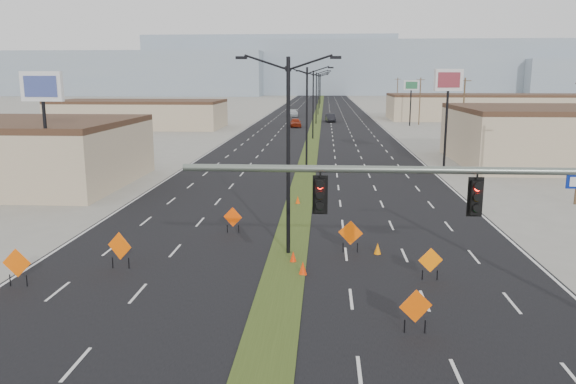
# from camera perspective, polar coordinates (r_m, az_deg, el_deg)

# --- Properties ---
(ground) EXTENTS (600.00, 600.00, 0.00)m
(ground) POSITION_cam_1_polar(r_m,az_deg,el_deg) (18.40, -2.55, -17.72)
(ground) COLOR gray
(ground) RESTS_ON ground
(road_surface) EXTENTS (25.00, 400.00, 0.02)m
(road_surface) POSITION_cam_1_polar(r_m,az_deg,el_deg) (116.31, 2.89, 7.09)
(road_surface) COLOR black
(road_surface) RESTS_ON ground
(median_strip) EXTENTS (2.00, 400.00, 0.04)m
(median_strip) POSITION_cam_1_polar(r_m,az_deg,el_deg) (116.31, 2.89, 7.09)
(median_strip) COLOR #334518
(median_strip) RESTS_ON ground
(building_sw_far) EXTENTS (30.00, 14.00, 4.50)m
(building_sw_far) POSITION_cam_1_polar(r_m,az_deg,el_deg) (106.69, -14.84, 7.54)
(building_sw_far) COLOR tan
(building_sw_far) RESTS_ON ground
(building_se_far) EXTENTS (44.00, 16.00, 5.00)m
(building_se_far) POSITION_cam_1_polar(r_m,az_deg,el_deg) (131.20, 19.99, 8.02)
(building_se_far) COLOR tan
(building_se_far) RESTS_ON ground
(mesa_west) EXTENTS (180.00, 50.00, 22.00)m
(mesa_west) POSITION_cam_1_polar(r_m,az_deg,el_deg) (320.06, -18.97, 11.29)
(mesa_west) COLOR #8999AA
(mesa_west) RESTS_ON ground
(mesa_center) EXTENTS (220.00, 50.00, 28.00)m
(mesa_center) POSITION_cam_1_polar(r_m,az_deg,el_deg) (318.29, 10.93, 12.24)
(mesa_center) COLOR #8999AA
(mesa_center) RESTS_ON ground
(mesa_backdrop) EXTENTS (140.00, 50.00, 32.00)m
(mesa_backdrop) POSITION_cam_1_polar(r_m,az_deg,el_deg) (337.53, -1.67, 12.73)
(mesa_backdrop) COLOR #8999AA
(mesa_backdrop) RESTS_ON ground
(signal_mast) EXTENTS (16.30, 0.60, 8.00)m
(signal_mast) POSITION_cam_1_polar(r_m,az_deg,el_deg) (19.62, 23.72, -1.82)
(signal_mast) COLOR slate
(signal_mast) RESTS_ON ground
(streetlight_0) EXTENTS (5.15, 0.24, 10.02)m
(streetlight_0) POSITION_cam_1_polar(r_m,az_deg,el_deg) (28.24, 0.03, 4.27)
(streetlight_0) COLOR black
(streetlight_0) RESTS_ON ground
(streetlight_1) EXTENTS (5.15, 0.24, 10.02)m
(streetlight_1) POSITION_cam_1_polar(r_m,az_deg,el_deg) (56.10, 1.92, 7.88)
(streetlight_1) COLOR black
(streetlight_1) RESTS_ON ground
(streetlight_2) EXTENTS (5.15, 0.24, 10.02)m
(streetlight_2) POSITION_cam_1_polar(r_m,az_deg,el_deg) (84.05, 2.57, 9.09)
(streetlight_2) COLOR black
(streetlight_2) RESTS_ON ground
(streetlight_3) EXTENTS (5.15, 0.24, 10.02)m
(streetlight_3) POSITION_cam_1_polar(r_m,az_deg,el_deg) (112.02, 2.89, 9.70)
(streetlight_3) COLOR black
(streetlight_3) RESTS_ON ground
(streetlight_4) EXTENTS (5.15, 0.24, 10.02)m
(streetlight_4) POSITION_cam_1_polar(r_m,az_deg,el_deg) (140.01, 3.08, 10.06)
(streetlight_4) COLOR black
(streetlight_4) RESTS_ON ground
(streetlight_5) EXTENTS (5.15, 0.24, 10.02)m
(streetlight_5) POSITION_cam_1_polar(r_m,az_deg,el_deg) (168.00, 3.21, 10.30)
(streetlight_5) COLOR black
(streetlight_5) RESTS_ON ground
(streetlight_6) EXTENTS (5.15, 0.24, 10.02)m
(streetlight_6) POSITION_cam_1_polar(r_m,az_deg,el_deg) (195.99, 3.31, 10.48)
(streetlight_6) COLOR black
(streetlight_6) RESTS_ON ground
(utility_pole_1) EXTENTS (1.60, 0.20, 9.00)m
(utility_pole_1) POSITION_cam_1_polar(r_m,az_deg,el_deg) (78.21, 17.38, 7.86)
(utility_pole_1) COLOR #4C3823
(utility_pole_1) RESTS_ON ground
(utility_pole_2) EXTENTS (1.60, 0.20, 9.00)m
(utility_pole_2) POSITION_cam_1_polar(r_m,az_deg,el_deg) (112.51, 13.24, 9.04)
(utility_pole_2) COLOR #4C3823
(utility_pole_2) RESTS_ON ground
(utility_pole_3) EXTENTS (1.60, 0.20, 9.00)m
(utility_pole_3) POSITION_cam_1_polar(r_m,az_deg,el_deg) (147.14, 11.04, 9.65)
(utility_pole_3) COLOR #4C3823
(utility_pole_3) RESTS_ON ground
(car_left) EXTENTS (2.47, 5.04, 1.65)m
(car_left) POSITION_cam_1_polar(r_m,az_deg,el_deg) (104.56, 0.77, 7.06)
(car_left) COLOR maroon
(car_left) RESTS_ON ground
(car_mid) EXTENTS (2.26, 5.08, 1.62)m
(car_mid) POSITION_cam_1_polar(r_m,az_deg,el_deg) (117.22, 4.33, 7.50)
(car_mid) COLOR black
(car_mid) RESTS_ON ground
(car_far) EXTENTS (2.61, 5.74, 1.63)m
(car_far) POSITION_cam_1_polar(r_m,az_deg,el_deg) (132.96, 0.51, 8.01)
(car_far) COLOR silver
(car_far) RESTS_ON ground
(construction_sign_0) EXTENTS (1.30, 0.08, 1.73)m
(construction_sign_0) POSITION_cam_1_polar(r_m,az_deg,el_deg) (27.31, -25.84, -6.62)
(construction_sign_0) COLOR #D94F04
(construction_sign_0) RESTS_ON ground
(construction_sign_1) EXTENTS (1.29, 0.50, 1.81)m
(construction_sign_1) POSITION_cam_1_polar(r_m,az_deg,el_deg) (28.01, -16.73, -5.39)
(construction_sign_1) COLOR #EE5605
(construction_sign_1) RESTS_ON ground
(construction_sign_2) EXTENTS (1.14, 0.31, 1.55)m
(construction_sign_2) POSITION_cam_1_polar(r_m,az_deg,el_deg) (33.13, -5.63, -2.64)
(construction_sign_2) COLOR #FB4905
(construction_sign_2) RESTS_ON ground
(construction_sign_3) EXTENTS (1.27, 0.29, 1.71)m
(construction_sign_3) POSITION_cam_1_polar(r_m,az_deg,el_deg) (29.46, 6.37, -4.25)
(construction_sign_3) COLOR #F45705
(construction_sign_3) RESTS_ON ground
(construction_sign_4) EXTENTS (1.22, 0.34, 1.66)m
(construction_sign_4) POSITION_cam_1_polar(r_m,az_deg,el_deg) (20.84, 12.84, -11.39)
(construction_sign_4) COLOR #DA4C04
(construction_sign_4) RESTS_ON ground
(construction_sign_5) EXTENTS (1.13, 0.24, 1.52)m
(construction_sign_5) POSITION_cam_1_polar(r_m,az_deg,el_deg) (26.21, 14.28, -6.85)
(construction_sign_5) COLOR orange
(construction_sign_5) RESTS_ON ground
(cone_0) EXTENTS (0.52, 0.52, 0.65)m
(cone_0) POSITION_cam_1_polar(r_m,az_deg,el_deg) (26.25, 1.51, -7.74)
(cone_0) COLOR red
(cone_0) RESTS_ON ground
(cone_1) EXTENTS (0.38, 0.38, 0.62)m
(cone_1) POSITION_cam_1_polar(r_m,az_deg,el_deg) (29.56, 9.09, -5.70)
(cone_1) COLOR orange
(cone_1) RESTS_ON ground
(cone_2) EXTENTS (0.36, 0.36, 0.58)m
(cone_2) POSITION_cam_1_polar(r_m,az_deg,el_deg) (27.97, 0.53, -6.59)
(cone_2) COLOR red
(cone_2) RESTS_ON ground
(cone_3) EXTENTS (0.40, 0.40, 0.59)m
(cone_3) POSITION_cam_1_polar(r_m,az_deg,el_deg) (40.64, 1.00, -0.82)
(cone_3) COLOR #E04404
(cone_3) RESTS_ON ground
(pole_sign_west) EXTENTS (3.09, 0.66, 9.43)m
(pole_sign_west) POSITION_cam_1_polar(r_m,az_deg,el_deg) (43.02, -23.67, 8.85)
(pole_sign_west) COLOR black
(pole_sign_west) RESTS_ON ground
(pole_sign_east_near) EXTENTS (3.09, 1.57, 9.84)m
(pole_sign_east_near) POSITION_cam_1_polar(r_m,az_deg,el_deg) (58.88, 15.97, 10.19)
(pole_sign_east_near) COLOR black
(pole_sign_east_near) RESTS_ON ground
(pole_sign_east_far) EXTENTS (2.69, 1.45, 8.54)m
(pole_sign_east_far) POSITION_cam_1_polar(r_m,az_deg,el_deg) (109.24, 12.41, 10.18)
(pole_sign_east_far) COLOR black
(pole_sign_east_far) RESTS_ON ground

